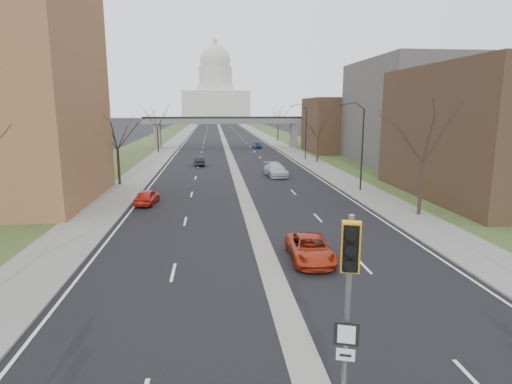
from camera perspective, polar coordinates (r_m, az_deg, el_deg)
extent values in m
cube|color=black|center=(159.13, -4.76, 8.20)|extent=(20.00, 600.00, 0.01)
cube|color=gray|center=(159.13, -4.76, 8.20)|extent=(1.20, 600.00, 0.02)
cube|color=gray|center=(159.79, -0.41, 8.27)|extent=(4.00, 600.00, 0.12)
cube|color=gray|center=(159.36, -9.12, 8.12)|extent=(4.00, 600.00, 0.12)
cube|color=#2F441F|center=(160.46, 1.74, 8.27)|extent=(8.00, 600.00, 0.10)
cube|color=#2F441F|center=(159.82, -11.29, 8.05)|extent=(8.00, 600.00, 0.10)
cube|color=#44311F|center=(45.68, 30.50, 6.82)|extent=(16.00, 20.00, 12.00)
cube|color=#56534F|center=(68.26, 21.45, 9.80)|extent=(18.00, 22.00, 15.00)
cube|color=#44311F|center=(82.77, 11.87, 8.71)|extent=(14.00, 14.00, 10.00)
cube|color=slate|center=(89.77, -12.97, 7.24)|extent=(1.20, 2.50, 5.00)
cube|color=slate|center=(90.65, 5.02, 7.52)|extent=(1.20, 2.50, 5.00)
cube|color=slate|center=(88.98, -3.96, 9.40)|extent=(34.00, 3.00, 1.00)
cube|color=black|center=(88.96, -3.97, 9.85)|extent=(34.00, 0.15, 0.50)
cube|color=silver|center=(328.90, -5.36, 11.47)|extent=(48.00, 42.00, 20.00)
cube|color=silver|center=(329.18, -5.40, 13.56)|extent=(26.00, 26.00, 5.00)
cylinder|color=silver|center=(329.68, -5.43, 15.12)|extent=(22.00, 22.00, 14.00)
sphere|color=silver|center=(330.62, -5.46, 17.02)|extent=(22.00, 22.00, 22.00)
cylinder|color=silver|center=(331.99, -5.50, 19.00)|extent=(3.60, 3.60, 4.50)
cylinder|color=black|center=(43.63, 13.97, 5.42)|extent=(0.16, 0.16, 8.00)
cube|color=black|center=(42.71, 11.28, 11.26)|extent=(0.45, 0.18, 0.14)
cylinder|color=black|center=(68.60, 6.66, 7.67)|extent=(0.16, 0.16, 8.00)
cube|color=black|center=(68.02, 4.81, 11.34)|extent=(0.45, 0.18, 0.14)
cylinder|color=#382B21|center=(48.38, -17.83, 3.21)|extent=(0.28, 0.28, 3.75)
cylinder|color=#382B21|center=(81.74, -12.95, 6.70)|extent=(0.28, 0.28, 4.25)
cylinder|color=#382B21|center=(35.26, 21.08, 0.40)|extent=(0.28, 0.28, 4.00)
cylinder|color=#382B21|center=(66.13, 8.19, 5.54)|extent=(0.28, 0.28, 3.50)
cylinder|color=#382B21|center=(105.26, 2.95, 7.92)|extent=(0.28, 0.28, 4.25)
cylinder|color=gray|center=(11.89, 12.04, -16.34)|extent=(0.15, 0.15, 5.66)
cube|color=#EB9F0D|center=(10.54, 12.52, -7.15)|extent=(0.57, 0.55, 1.25)
cube|color=black|center=(12.04, 11.97, -17.72)|extent=(0.64, 0.24, 0.65)
cube|color=silver|center=(12.34, 11.85, -20.16)|extent=(0.48, 0.19, 0.33)
imported|color=red|center=(38.27, -14.33, -0.61)|extent=(1.98, 4.07, 1.34)
imported|color=black|center=(62.45, -7.59, 4.08)|extent=(1.77, 3.94, 1.26)
imported|color=#A72C11|center=(23.85, 7.26, -7.48)|extent=(2.36, 4.89, 1.34)
imported|color=#B6B5BE|center=(52.18, 2.63, 2.95)|extent=(2.76, 5.64, 1.58)
imported|color=navy|center=(88.87, 0.14, 6.31)|extent=(1.81, 4.06, 1.36)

